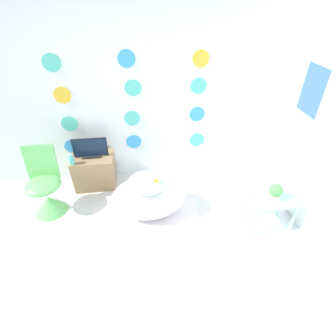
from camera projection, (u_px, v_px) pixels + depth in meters
The scene contains 12 objects.
ground_plane at pixel (148, 294), 2.57m from camera, with size 12.00×12.00×0.00m, color silver.
wall_back_dotted at pixel (132, 92), 3.49m from camera, with size 4.86×0.05×2.60m.
wall_right at pixel (314, 116), 2.86m from camera, with size 0.06×3.06×2.60m.
rug at pixel (146, 224), 3.31m from camera, with size 1.39×0.78×0.01m.
bathtub at pixel (148, 198), 3.31m from camera, with size 0.93×0.59×0.54m.
rubber_duck at pixel (156, 180), 3.11m from camera, with size 0.06×0.06×0.07m.
chair at pixel (47, 194), 3.35m from camera, with size 0.44×0.44×0.91m.
tv_cabinet at pixel (95, 171), 3.83m from camera, with size 0.58×0.42×0.49m.
tv at pixel (90, 149), 3.61m from camera, with size 0.47×0.12×0.29m.
vase at pixel (72, 160), 3.49m from camera, with size 0.07×0.07×0.14m.
side_table at pixel (272, 203), 3.10m from camera, with size 0.51×0.35×0.43m.
potted_plant_left at pixel (275, 192), 3.00m from camera, with size 0.15×0.15×0.21m.
Camera 1 is at (0.01, -1.38, 2.51)m, focal length 28.00 mm.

